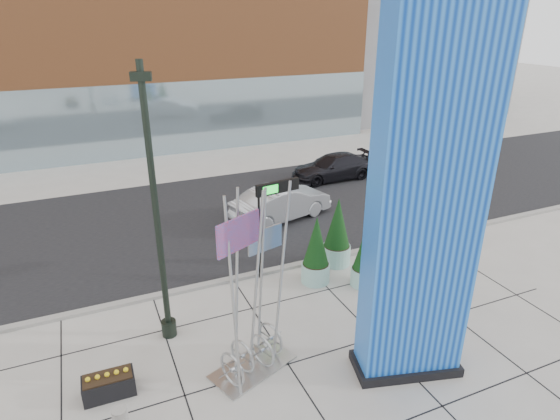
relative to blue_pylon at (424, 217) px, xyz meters
name	(u,v)px	position (x,y,z in m)	size (l,w,h in m)	color
ground	(244,352)	(-4.00, 2.43, -4.69)	(160.00, 160.00, 0.00)	#9E9991
street_asphalt	(174,224)	(-4.00, 12.43, -4.68)	(80.00, 12.00, 0.02)	black
curb_edge	(208,284)	(-4.00, 6.43, -4.63)	(80.00, 0.30, 0.12)	gray
tower_podium	(134,68)	(-3.00, 29.43, 0.81)	(34.00, 10.00, 11.00)	#B06233
tower_glass_front	(149,120)	(-3.00, 24.63, -2.19)	(34.00, 0.60, 5.00)	#8CA5B2
building_grey_parking	(380,16)	(22.00, 34.43, 4.31)	(20.00, 18.00, 18.00)	slate
blue_pylon	(424,217)	(0.00, 0.00, 0.00)	(3.15, 1.99, 9.71)	#0B3AAB
lamp_post	(159,238)	(-5.86, 4.13, -1.30)	(0.56, 0.46, 8.29)	black
public_art_sculpture	(252,326)	(-3.97, 1.69, -3.26)	(2.67, 1.99, 5.45)	#ADB0B2
overhead_street_sign	(275,197)	(-1.36, 6.22, -1.48)	(1.76, 0.41, 3.73)	black
round_planter_east	(365,257)	(1.34, 4.23, -3.54)	(0.97, 0.97, 2.43)	#96CABF
round_planter_mid	(337,233)	(1.20, 6.03, -3.36)	(1.12, 1.12, 2.81)	#96CABF
round_planter_west	(316,252)	(-0.20, 5.14, -3.44)	(1.06, 1.06, 2.65)	#96CABF
box_planter_north	(109,384)	(-7.80, 2.27, -4.36)	(1.33, 0.68, 0.72)	black
car_silver_mid	(281,203)	(0.94, 10.93, -3.85)	(1.77, 5.09, 1.68)	#AFB1B7
car_dark_east	(333,167)	(6.19, 15.15, -3.94)	(2.09, 5.15, 1.49)	black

